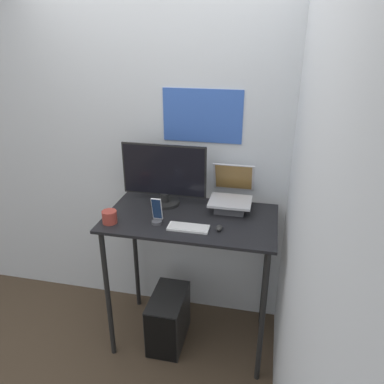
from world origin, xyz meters
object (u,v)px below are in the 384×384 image
keyboard (188,228)px  computer_tower (168,318)px  laptop (231,199)px  monitor (164,177)px  cell_phone (157,215)px  mouse (219,228)px

keyboard → computer_tower: size_ratio=0.60×
laptop → computer_tower: 1.02m
monitor → cell_phone: size_ratio=3.38×
monitor → computer_tower: bearing=-73.6°
mouse → computer_tower: mouse is taller
laptop → cell_phone: bearing=-144.5°
laptop → keyboard: laptop is taller
mouse → cell_phone: bearing=179.2°
cell_phone → computer_tower: (0.03, 0.07, -0.89)m
keyboard → cell_phone: size_ratio=1.47×
monitor → mouse: 0.56m
laptop → computer_tower: (-0.40, -0.24, -0.91)m
keyboard → mouse: (0.19, 0.02, 0.01)m
mouse → laptop: bearing=84.2°
monitor → cell_phone: bearing=-83.7°
cell_phone → monitor: bearing=96.3°
laptop → mouse: bearing=-95.8°
mouse → cell_phone: (-0.40, 0.01, 0.04)m
laptop → keyboard: (-0.22, -0.34, -0.07)m
monitor → computer_tower: (0.07, -0.23, -1.04)m
laptop → keyboard: 0.41m
laptop → monitor: bearing=-177.8°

